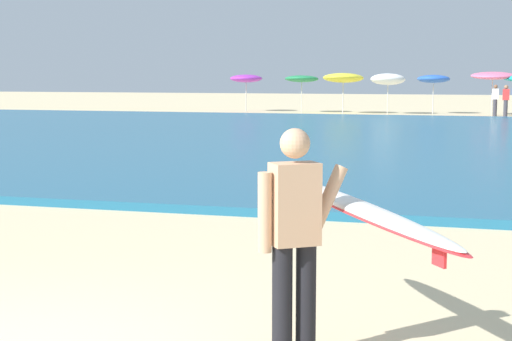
% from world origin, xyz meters
% --- Properties ---
extents(sea, '(120.00, 28.00, 0.14)m').
position_xyz_m(sea, '(0.00, 20.42, 0.07)').
color(sea, '#1E6084').
rests_on(sea, ground).
extents(surfer_with_board, '(1.93, 2.63, 1.73)m').
position_xyz_m(surfer_with_board, '(2.18, 0.90, 1.03)').
color(surfer_with_board, black).
rests_on(surfer_with_board, ground).
extents(beach_umbrella_0, '(1.83, 1.83, 2.09)m').
position_xyz_m(beach_umbrella_0, '(-9.71, 38.89, 1.86)').
color(beach_umbrella_0, beige).
rests_on(beach_umbrella_0, ground).
extents(beach_umbrella_1, '(1.85, 1.87, 2.08)m').
position_xyz_m(beach_umbrella_1, '(-6.38, 38.42, 1.85)').
color(beach_umbrella_1, beige).
rests_on(beach_umbrella_1, ground).
extents(beach_umbrella_2, '(2.17, 2.19, 2.22)m').
position_xyz_m(beach_umbrella_2, '(-3.97, 37.83, 1.90)').
color(beach_umbrella_2, beige).
rests_on(beach_umbrella_2, ground).
extents(beach_umbrella_3, '(1.82, 1.86, 2.20)m').
position_xyz_m(beach_umbrella_3, '(-1.59, 37.82, 1.84)').
color(beach_umbrella_3, beige).
rests_on(beach_umbrella_3, ground).
extents(beach_umbrella_4, '(1.72, 1.73, 2.10)m').
position_xyz_m(beach_umbrella_4, '(0.70, 38.80, 1.85)').
color(beach_umbrella_4, beige).
rests_on(beach_umbrella_4, ground).
extents(beach_umbrella_5, '(2.21, 2.23, 2.29)m').
position_xyz_m(beach_umbrella_5, '(3.70, 38.17, 2.03)').
color(beach_umbrella_5, beige).
rests_on(beach_umbrella_5, ground).
extents(beachgoer_near_row_left, '(0.32, 0.20, 1.58)m').
position_xyz_m(beachgoer_near_row_left, '(4.34, 36.55, 0.84)').
color(beachgoer_near_row_left, '#383842').
rests_on(beachgoer_near_row_left, ground).
extents(beachgoer_near_row_mid, '(0.32, 0.20, 1.58)m').
position_xyz_m(beachgoer_near_row_mid, '(3.86, 37.43, 0.84)').
color(beachgoer_near_row_mid, '#383842').
rests_on(beachgoer_near_row_mid, ground).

